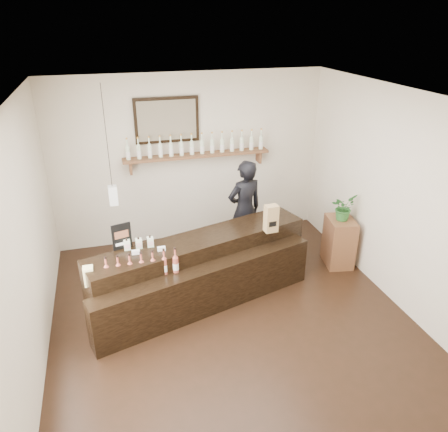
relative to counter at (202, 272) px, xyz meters
The scene contains 10 objects.
ground 0.76m from the counter, 66.72° to the right, with size 5.00×5.00×0.00m, color black.
room_shell 1.44m from the counter, 66.72° to the right, with size 5.00×5.00×5.00m.
back_wall_decor 2.24m from the counter, 86.41° to the left, with size 2.66×0.96×1.69m.
counter is the anchor object (origin of this frame).
promo_sign 1.20m from the counter, behind, with size 0.25×0.08×0.35m.
paper_bag 1.18m from the counter, ahead, with size 0.18×0.14×0.38m.
tape_dispenser 1.17m from the counter, ahead, with size 0.13×0.07×0.11m.
side_cabinet 2.27m from the counter, ahead, with size 0.47×0.59×0.76m.
potted_plant 2.34m from the counter, ahead, with size 0.36×0.31×0.40m, color #2B6629.
shopkeeper 1.42m from the counter, 46.66° to the left, with size 0.66×0.44×1.82m, color black.
Camera 1 is at (-1.34, -4.36, 3.60)m, focal length 35.00 mm.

